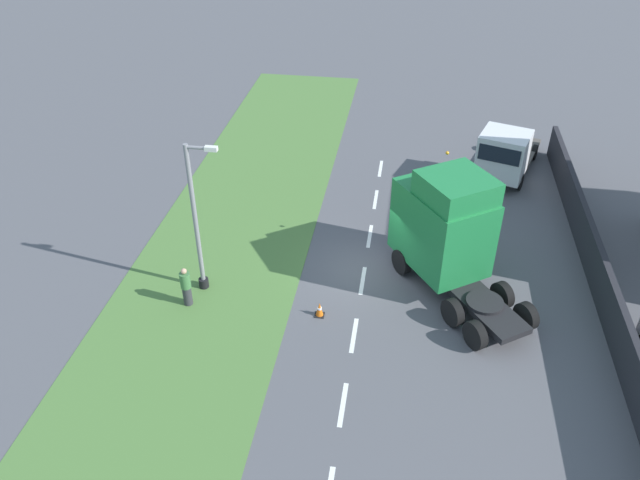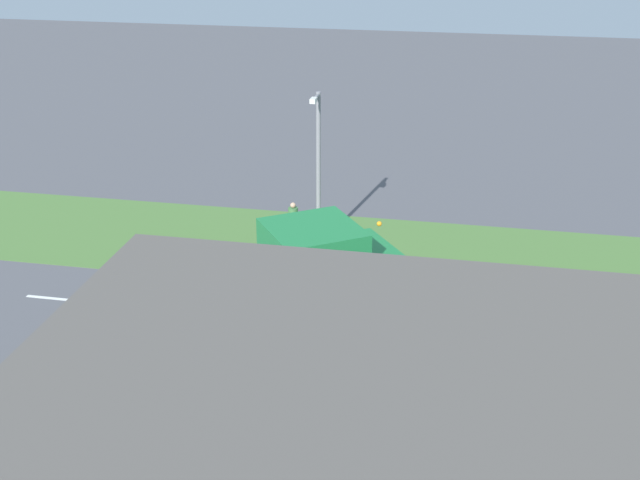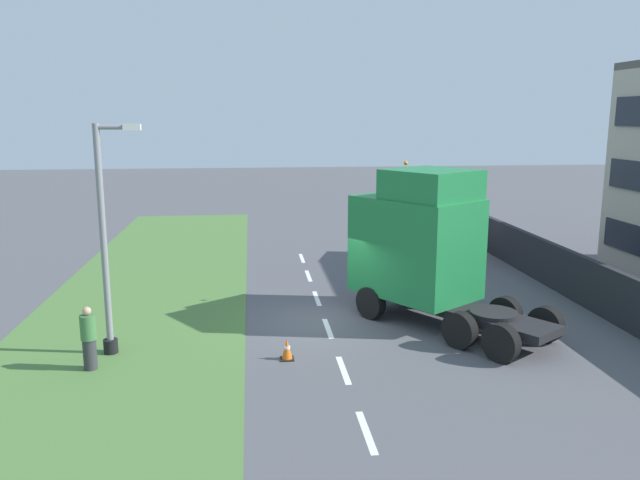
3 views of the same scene
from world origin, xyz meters
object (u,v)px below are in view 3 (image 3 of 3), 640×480
Objects in this scene: lorry_cab at (422,246)px; traffic_cone_lead at (287,349)px; flatbed_truck at (435,225)px; pedestrian at (89,339)px; lamp_post at (107,254)px.

lorry_cab is 11.37× the size of traffic_cone_lead.
flatbed_truck is 11.18× the size of traffic_cone_lead.
lorry_cab is at bearing 33.22° from traffic_cone_lead.
traffic_cone_lead is at bearing 75.22° from flatbed_truck.
flatbed_truck is at bearing 57.23° from traffic_cone_lead.
lorry_cab is 3.96× the size of pedestrian.
flatbed_truck is 13.87m from traffic_cone_lead.
pedestrian is (-12.51, -11.74, -0.65)m from flatbed_truck.
lorry_cab reaches higher than pedestrian.
traffic_cone_lead is at bearing -11.59° from lamp_post.
pedestrian is 5.06m from traffic_cone_lead.
pedestrian is 2.87× the size of traffic_cone_lead.
lamp_post is (-9.10, -1.93, 0.38)m from lorry_cab.
traffic_cone_lead is (-7.48, -11.62, -1.18)m from flatbed_truck.
lamp_post reaches higher than pedestrian.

